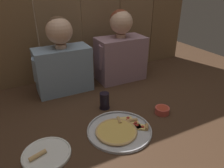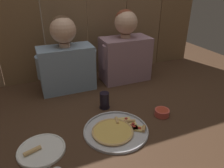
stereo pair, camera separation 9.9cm
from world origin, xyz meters
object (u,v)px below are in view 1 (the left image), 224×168
object	(u,v)px
drinking_glass	(104,101)
diner_left	(62,59)
dipping_bowl	(162,110)
diner_right	(121,50)
pizza_tray	(119,130)
dinner_plate	(46,154)

from	to	relation	value
drinking_glass	diner_left	distance (m)	0.46
dipping_bowl	diner_right	xyz separation A→B (m)	(0.02, 0.61, 0.24)
pizza_tray	dipping_bowl	size ratio (longest dim) A/B	4.00
dinner_plate	diner_left	distance (m)	0.75
dinner_plate	drinking_glass	distance (m)	0.52
drinking_glass	diner_left	xyz separation A→B (m)	(-0.17, 0.38, 0.20)
dinner_plate	pizza_tray	bearing A→B (deg)	-0.00
pizza_tray	drinking_glass	world-z (taller)	drinking_glass
dinner_plate	diner_left	bearing A→B (deg)	66.51
dinner_plate	diner_right	world-z (taller)	diner_right
dipping_bowl	diner_right	world-z (taller)	diner_right
dinner_plate	drinking_glass	size ratio (longest dim) A/B	2.16
pizza_tray	diner_left	size ratio (longest dim) A/B	0.66
diner_left	diner_right	xyz separation A→B (m)	(0.50, -0.00, 0.00)
pizza_tray	dipping_bowl	distance (m)	0.35
drinking_glass	diner_right	xyz separation A→B (m)	(0.33, 0.38, 0.20)
drinking_glass	dipping_bowl	xyz separation A→B (m)	(0.31, -0.23, -0.03)
pizza_tray	dipping_bowl	world-z (taller)	dipping_bowl
drinking_glass	diner_right	distance (m)	0.54
diner_left	diner_right	size ratio (longest dim) A/B	0.97
dipping_bowl	diner_left	world-z (taller)	diner_left
pizza_tray	diner_right	xyz separation A→B (m)	(0.36, 0.65, 0.25)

